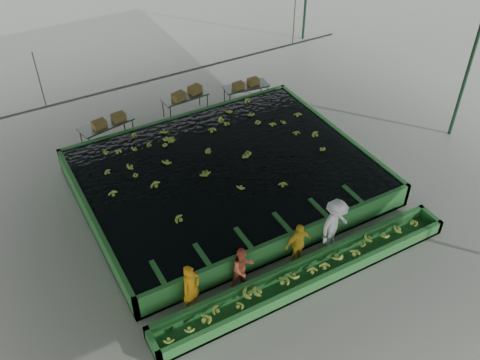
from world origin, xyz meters
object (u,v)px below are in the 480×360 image
sorting_trough (307,275)px  worker_b (243,268)px  packing_table_left (108,134)px  packing_table_right (246,95)px  box_stack_mid (187,96)px  worker_c (298,244)px  worker_a (191,288)px  box_stack_right (246,86)px  flotation_tank (226,177)px  packing_table_mid (185,105)px  box_stack_left (110,124)px  worker_d (335,225)px

sorting_trough → worker_b: bearing=155.6°
packing_table_left → packing_table_right: (6.37, 0.01, -0.03)m
box_stack_mid → worker_c: bearing=-94.3°
packing_table_right → worker_a: bearing=-127.5°
sorting_trough → box_stack_right: 10.40m
worker_a → worker_c: worker_a is taller
flotation_tank → worker_b: 4.66m
packing_table_mid → box_stack_mid: size_ratio=1.41×
sorting_trough → box_stack_right: size_ratio=8.08×
packing_table_left → worker_a: bearing=-93.5°
box_stack_right → packing_table_left: bearing=179.8°
flotation_tank → worker_c: bearing=-87.8°
box_stack_right → sorting_trough: bearing=-109.6°
worker_a → worker_b: 1.65m
worker_a → packing_table_mid: (4.19, 9.51, -0.37)m
sorting_trough → box_stack_left: size_ratio=7.41×
worker_b → box_stack_left: 8.96m
packing_table_left → flotation_tank: bearing=-58.7°
worker_c → worker_a: bearing=178.5°
worker_d → box_stack_right: bearing=60.2°
worker_b → worker_c: bearing=-3.7°
worker_c → box_stack_left: bearing=106.6°
worker_c → box_stack_left: 9.36m
worker_d → box_stack_left: 9.87m
flotation_tank → sorting_trough: flotation_tank is taller
flotation_tank → worker_d: bearing=-70.4°
flotation_tank → packing_table_right: bearing=53.3°
box_stack_mid → box_stack_right: box_stack_mid is taller
packing_table_mid → flotation_tank: bearing=-98.6°
worker_c → box_stack_right: worker_c is taller
packing_table_mid → box_stack_left: 3.61m
worker_b → packing_table_mid: (2.54, 9.51, -0.29)m
packing_table_left → box_stack_mid: (3.74, 0.46, 0.42)m
worker_b → box_stack_left: (-0.98, 8.90, 0.23)m
flotation_tank → packing_table_left: bearing=121.3°
packing_table_mid → box_stack_mid: box_stack_mid is taller
worker_c → worker_d: size_ratio=0.82×
worker_b → box_stack_mid: size_ratio=1.05×
packing_table_left → packing_table_right: packing_table_left is taller
box_stack_left → box_stack_mid: bearing=8.8°
sorting_trough → worker_d: bearing=27.6°
box_stack_mid → sorting_trough: bearing=-94.9°
flotation_tank → worker_c: 4.32m
worker_a → worker_c: size_ratio=1.06×
packing_table_left → box_stack_left: bearing=-39.1°
packing_table_left → box_stack_left: size_ratio=1.58×
flotation_tank → worker_a: worker_a is taller
box_stack_left → packing_table_mid: bearing=9.8°
packing_table_mid → box_stack_mid: (0.10, -0.05, 0.46)m
worker_a → box_stack_mid: size_ratio=1.16×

